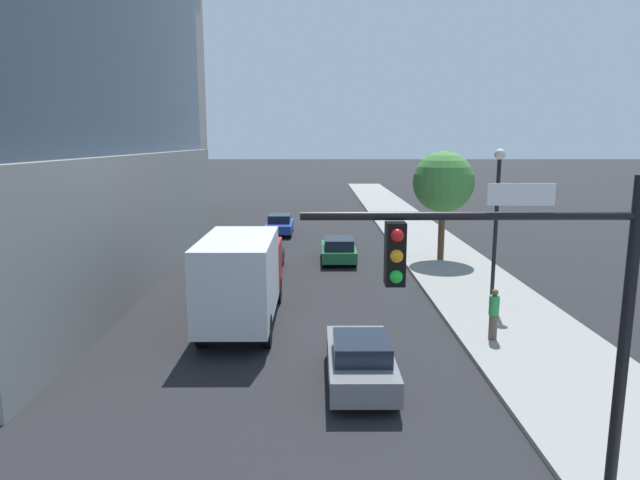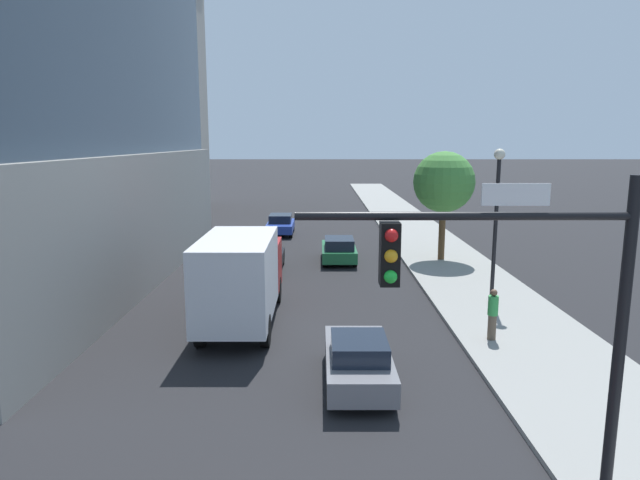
% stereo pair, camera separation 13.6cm
% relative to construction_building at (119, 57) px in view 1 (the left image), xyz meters
% --- Properties ---
extents(sidewalk, '(4.85, 120.00, 0.15)m').
position_rel_construction_building_xyz_m(sidewalk, '(25.96, -28.51, -14.42)').
color(sidewalk, gray).
rests_on(sidewalk, ground).
extents(construction_building, '(14.21, 21.80, 33.10)m').
position_rel_construction_building_xyz_m(construction_building, '(0.00, 0.00, 0.00)').
color(construction_building, '#9E9B93').
rests_on(construction_building, ground).
extents(traffic_light_pole, '(5.59, 0.48, 6.04)m').
position_rel_construction_building_xyz_m(traffic_light_pole, '(22.14, -45.27, -10.24)').
color(traffic_light_pole, black).
rests_on(traffic_light_pole, sidewalk).
extents(street_lamp, '(0.44, 0.44, 6.27)m').
position_rel_construction_building_xyz_m(street_lamp, '(25.96, -32.14, -10.28)').
color(street_lamp, black).
rests_on(street_lamp, sidewalk).
extents(street_tree, '(3.37, 3.37, 6.03)m').
position_rel_construction_building_xyz_m(street_tree, '(25.69, -23.77, -10.03)').
color(street_tree, brown).
rests_on(street_tree, sidewalk).
extents(car_green, '(1.88, 4.12, 1.43)m').
position_rel_construction_building_xyz_m(car_green, '(19.92, -23.85, -13.79)').
color(car_green, '#1E6638').
rests_on(car_green, ground).
extents(car_black, '(1.81, 4.39, 1.38)m').
position_rel_construction_building_xyz_m(car_black, '(15.98, -26.21, -13.81)').
color(car_black, black).
rests_on(car_black, ground).
extents(car_gray, '(1.79, 4.24, 1.47)m').
position_rel_construction_building_xyz_m(car_gray, '(19.92, -39.68, -13.77)').
color(car_gray, slate).
rests_on(car_gray, ground).
extents(car_blue, '(1.88, 4.23, 1.44)m').
position_rel_construction_building_xyz_m(car_blue, '(15.98, -14.54, -13.76)').
color(car_blue, '#233D9E').
rests_on(car_blue, ground).
extents(box_truck, '(2.44, 7.36, 3.44)m').
position_rel_construction_building_xyz_m(box_truck, '(15.98, -34.63, -12.58)').
color(box_truck, '#B21E1E').
rests_on(box_truck, ground).
extents(pedestrian_green_shirt, '(0.34, 0.34, 1.74)m').
position_rel_construction_building_xyz_m(pedestrian_green_shirt, '(24.62, -36.51, -13.46)').
color(pedestrian_green_shirt, brown).
rests_on(pedestrian_green_shirt, sidewalk).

